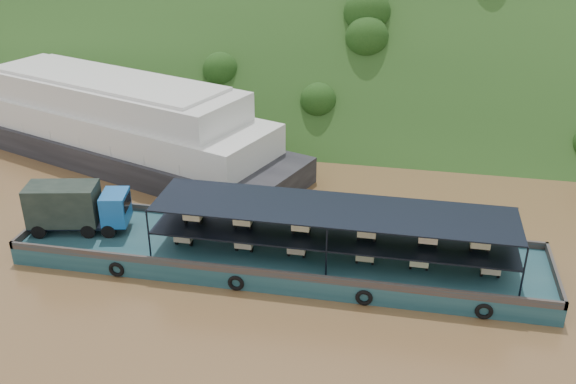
# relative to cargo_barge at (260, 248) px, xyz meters

# --- Properties ---
(ground) EXTENTS (160.00, 160.00, 0.00)m
(ground) POSITION_rel_cargo_barge_xyz_m (3.00, 1.59, -1.15)
(ground) COLOR brown
(ground) RESTS_ON ground
(hillside) EXTENTS (140.00, 39.60, 39.60)m
(hillside) POSITION_rel_cargo_barge_xyz_m (3.00, 37.59, -1.15)
(hillside) COLOR #1C3914
(hillside) RESTS_ON ground
(cargo_barge) EXTENTS (35.07, 7.18, 4.65)m
(cargo_barge) POSITION_rel_cargo_barge_xyz_m (0.00, 0.00, 0.00)
(cargo_barge) COLOR #12363F
(cargo_barge) RESTS_ON ground
(passenger_ferry) EXTENTS (38.27, 21.56, 7.56)m
(passenger_ferry) POSITION_rel_cargo_barge_xyz_m (-17.44, 15.54, 2.12)
(passenger_ferry) COLOR black
(passenger_ferry) RESTS_ON ground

